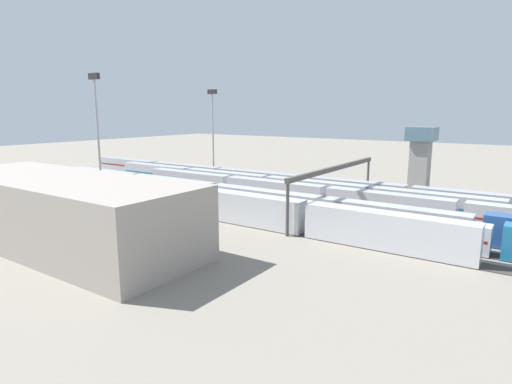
{
  "coord_description": "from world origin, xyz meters",
  "views": [
    {
      "loc": [
        -43.19,
        70.15,
        18.38
      ],
      "look_at": [
        3.65,
        1.41,
        2.5
      ],
      "focal_mm": 29.67,
      "sensor_mm": 36.0,
      "label": 1
    }
  ],
  "objects_px": {
    "train_on_track_4": "(254,198)",
    "light_mast_0": "(213,122)",
    "light_mast_1": "(97,121)",
    "maintenance_shed": "(61,211)",
    "train_on_track_6": "(241,208)",
    "signal_gantry": "(336,172)",
    "train_on_track_5": "(250,205)",
    "train_on_track_2": "(326,196)",
    "train_on_track_0": "(293,183)",
    "train_on_track_1": "(305,188)",
    "control_tower": "(420,155)"
  },
  "relations": [
    {
      "from": "train_on_track_2",
      "to": "maintenance_shed",
      "type": "distance_m",
      "value": 47.72
    },
    {
      "from": "control_tower",
      "to": "train_on_track_2",
      "type": "bearing_deg",
      "value": 64.54
    },
    {
      "from": "train_on_track_2",
      "to": "signal_gantry",
      "type": "xyz_separation_m",
      "value": [
        -3.96,
        5.0,
        5.66
      ]
    },
    {
      "from": "train_on_track_4",
      "to": "light_mast_0",
      "type": "bearing_deg",
      "value": -38.61
    },
    {
      "from": "train_on_track_6",
      "to": "maintenance_shed",
      "type": "xyz_separation_m",
      "value": [
        13.69,
        23.33,
        2.17
      ]
    },
    {
      "from": "train_on_track_1",
      "to": "maintenance_shed",
      "type": "bearing_deg",
      "value": 75.41
    },
    {
      "from": "train_on_track_4",
      "to": "maintenance_shed",
      "type": "relative_size",
      "value": 2.63
    },
    {
      "from": "train_on_track_6",
      "to": "light_mast_1",
      "type": "distance_m",
      "value": 36.8
    },
    {
      "from": "train_on_track_0",
      "to": "light_mast_1",
      "type": "height_order",
      "value": "light_mast_1"
    },
    {
      "from": "train_on_track_0",
      "to": "train_on_track_6",
      "type": "bearing_deg",
      "value": 103.1
    },
    {
      "from": "train_on_track_2",
      "to": "maintenance_shed",
      "type": "height_order",
      "value": "maintenance_shed"
    },
    {
      "from": "train_on_track_4",
      "to": "light_mast_0",
      "type": "relative_size",
      "value": 4.75
    },
    {
      "from": "train_on_track_4",
      "to": "light_mast_0",
      "type": "height_order",
      "value": "light_mast_0"
    },
    {
      "from": "light_mast_0",
      "to": "train_on_track_0",
      "type": "bearing_deg",
      "value": 171.71
    },
    {
      "from": "train_on_track_4",
      "to": "train_on_track_5",
      "type": "xyz_separation_m",
      "value": [
        -2.72,
        5.0,
        0.0
      ]
    },
    {
      "from": "train_on_track_2",
      "to": "light_mast_0",
      "type": "distance_m",
      "value": 44.95
    },
    {
      "from": "train_on_track_1",
      "to": "maintenance_shed",
      "type": "height_order",
      "value": "maintenance_shed"
    },
    {
      "from": "train_on_track_1",
      "to": "train_on_track_5",
      "type": "distance_m",
      "value": 20.01
    },
    {
      "from": "signal_gantry",
      "to": "train_on_track_0",
      "type": "bearing_deg",
      "value": -41.34
    },
    {
      "from": "train_on_track_5",
      "to": "light_mast_0",
      "type": "relative_size",
      "value": 4.75
    },
    {
      "from": "light_mast_0",
      "to": "maintenance_shed",
      "type": "bearing_deg",
      "value": 109.83
    },
    {
      "from": "light_mast_1",
      "to": "maintenance_shed",
      "type": "relative_size",
      "value": 0.59
    },
    {
      "from": "train_on_track_4",
      "to": "train_on_track_2",
      "type": "xyz_separation_m",
      "value": [
        -10.43,
        -10.0,
        -0.06
      ]
    },
    {
      "from": "train_on_track_0",
      "to": "train_on_track_6",
      "type": "relative_size",
      "value": 1.95
    },
    {
      "from": "train_on_track_6",
      "to": "signal_gantry",
      "type": "bearing_deg",
      "value": -123.87
    },
    {
      "from": "train_on_track_5",
      "to": "light_mast_0",
      "type": "bearing_deg",
      "value": -41.5
    },
    {
      "from": "light_mast_1",
      "to": "train_on_track_0",
      "type": "bearing_deg",
      "value": -129.92
    },
    {
      "from": "train_on_track_2",
      "to": "signal_gantry",
      "type": "height_order",
      "value": "signal_gantry"
    },
    {
      "from": "train_on_track_2",
      "to": "train_on_track_6",
      "type": "distance_m",
      "value": 20.92
    },
    {
      "from": "signal_gantry",
      "to": "control_tower",
      "type": "height_order",
      "value": "control_tower"
    },
    {
      "from": "train_on_track_6",
      "to": "maintenance_shed",
      "type": "bearing_deg",
      "value": 59.6
    },
    {
      "from": "train_on_track_0",
      "to": "signal_gantry",
      "type": "xyz_separation_m",
      "value": [
        -17.05,
        15.0,
        5.61
      ]
    },
    {
      "from": "train_on_track_5",
      "to": "train_on_track_4",
      "type": "bearing_deg",
      "value": -61.48
    },
    {
      "from": "train_on_track_5",
      "to": "light_mast_1",
      "type": "bearing_deg",
      "value": 12.66
    },
    {
      "from": "train_on_track_0",
      "to": "train_on_track_2",
      "type": "relative_size",
      "value": 1.45
    },
    {
      "from": "train_on_track_1",
      "to": "train_on_track_6",
      "type": "xyz_separation_m",
      "value": [
        -1.11,
        25.0,
        0.56
      ]
    },
    {
      "from": "train_on_track_4",
      "to": "light_mast_0",
      "type": "distance_m",
      "value": 40.79
    },
    {
      "from": "train_on_track_0",
      "to": "train_on_track_4",
      "type": "bearing_deg",
      "value": 97.58
    },
    {
      "from": "train_on_track_6",
      "to": "train_on_track_2",
      "type": "bearing_deg",
      "value": -106.97
    },
    {
      "from": "train_on_track_5",
      "to": "maintenance_shed",
      "type": "distance_m",
      "value": 30.93
    },
    {
      "from": "train_on_track_6",
      "to": "signal_gantry",
      "type": "height_order",
      "value": "signal_gantry"
    },
    {
      "from": "train_on_track_1",
      "to": "train_on_track_6",
      "type": "height_order",
      "value": "train_on_track_6"
    },
    {
      "from": "train_on_track_2",
      "to": "light_mast_0",
      "type": "xyz_separation_m",
      "value": [
        40.47,
        -13.99,
        13.67
      ]
    },
    {
      "from": "train_on_track_1",
      "to": "light_mast_1",
      "type": "xyz_separation_m",
      "value": [
        32.88,
        27.28,
        14.49
      ]
    },
    {
      "from": "train_on_track_1",
      "to": "light_mast_0",
      "type": "height_order",
      "value": "light_mast_0"
    },
    {
      "from": "train_on_track_1",
      "to": "train_on_track_6",
      "type": "distance_m",
      "value": 25.03
    },
    {
      "from": "light_mast_1",
      "to": "maintenance_shed",
      "type": "bearing_deg",
      "value": 133.94
    },
    {
      "from": "train_on_track_4",
      "to": "train_on_track_1",
      "type": "height_order",
      "value": "same"
    },
    {
      "from": "train_on_track_2",
      "to": "train_on_track_5",
      "type": "relative_size",
      "value": 0.83
    },
    {
      "from": "train_on_track_4",
      "to": "train_on_track_0",
      "type": "xyz_separation_m",
      "value": [
        2.66,
        -20.0,
        -0.01
      ]
    }
  ]
}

